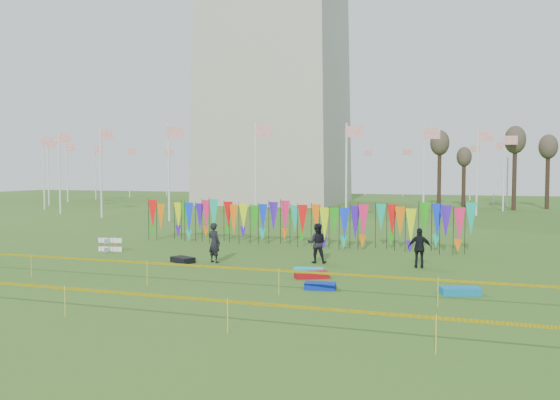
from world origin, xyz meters
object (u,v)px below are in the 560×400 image
(box_kite, at_px, (110,245))
(kite_bag_turquoise, at_px, (308,271))
(kite_bag_blue, at_px, (320,286))
(kite_bag_red, at_px, (311,275))
(person_mid, at_px, (317,243))
(kite_bag_teal, at_px, (460,291))
(person_left, at_px, (214,243))
(kite_bag_black, at_px, (183,260))
(person_right, at_px, (420,248))

(box_kite, height_order, kite_bag_turquoise, box_kite)
(kite_bag_blue, distance_m, kite_bag_red, 2.01)
(person_mid, relative_size, kite_bag_teal, 1.40)
(kite_bag_turquoise, relative_size, kite_bag_blue, 1.10)
(person_left, distance_m, kite_bag_turquoise, 5.00)
(box_kite, relative_size, kite_bag_turquoise, 0.61)
(kite_bag_black, height_order, kite_bag_teal, kite_bag_black)
(person_right, height_order, kite_bag_black, person_right)
(person_mid, bearing_deg, person_left, 6.62)
(kite_bag_blue, xyz_separation_m, kite_bag_black, (-7.22, 3.50, 0.01))
(person_mid, height_order, kite_bag_turquoise, person_mid)
(person_left, xyz_separation_m, kite_bag_blue, (5.87, -3.95, -0.79))
(person_mid, xyz_separation_m, person_right, (4.47, 0.11, -0.04))
(box_kite, bearing_deg, kite_bag_black, -19.57)
(kite_bag_turquoise, height_order, kite_bag_black, kite_bag_black)
(person_mid, xyz_separation_m, kite_bag_teal, (6.08, -4.65, -0.77))
(kite_bag_blue, distance_m, kite_bag_black, 8.02)
(kite_bag_blue, bearing_deg, person_right, 60.76)
(person_left, relative_size, kite_bag_teal, 1.41)
(kite_bag_turquoise, xyz_separation_m, kite_bag_teal, (5.76, -1.96, 0.00))
(person_left, distance_m, kite_bag_red, 5.55)
(kite_bag_blue, bearing_deg, kite_bag_red, 113.45)
(person_left, relative_size, kite_bag_blue, 1.68)
(person_mid, xyz_separation_m, kite_bag_blue, (1.45, -5.28, -0.78))
(person_mid, distance_m, kite_bag_turquoise, 2.81)
(box_kite, height_order, kite_bag_teal, box_kite)
(kite_bag_turquoise, bearing_deg, kite_bag_blue, -66.55)
(person_mid, height_order, kite_bag_teal, person_mid)
(box_kite, bearing_deg, person_left, -11.97)
(kite_bag_red, bearing_deg, kite_bag_turquoise, 113.46)
(box_kite, bearing_deg, kite_bag_turquoise, -13.62)
(box_kite, height_order, kite_bag_black, box_kite)
(kite_bag_red, bearing_deg, kite_bag_teal, -12.55)
(box_kite, distance_m, kite_bag_black, 5.45)
(person_left, relative_size, person_mid, 1.01)
(person_mid, distance_m, person_right, 4.47)
(person_left, height_order, kite_bag_red, person_left)
(person_left, distance_m, kite_bag_blue, 7.12)
(kite_bag_teal, bearing_deg, person_left, 162.51)
(box_kite, bearing_deg, person_right, 0.26)
(kite_bag_blue, bearing_deg, box_kite, 156.70)
(kite_bag_red, bearing_deg, person_right, 42.88)
(kite_bag_teal, bearing_deg, kite_bag_black, 166.44)
(person_left, height_order, kite_bag_turquoise, person_left)
(person_left, relative_size, kite_bag_turquoise, 1.53)
(kite_bag_red, relative_size, kite_bag_teal, 1.01)
(kite_bag_red, relative_size, kite_bag_black, 1.19)
(kite_bag_black, bearing_deg, box_kite, 160.43)
(kite_bag_turquoise, height_order, kite_bag_blue, kite_bag_turquoise)
(kite_bag_black, relative_size, kite_bag_teal, 0.85)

